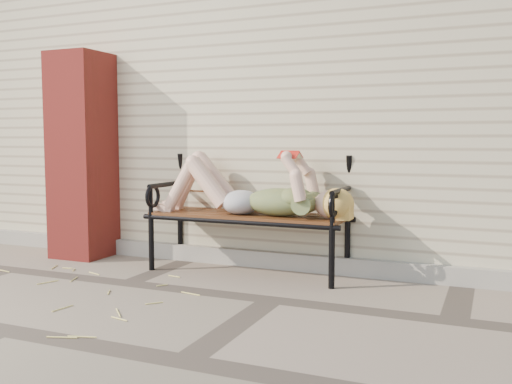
% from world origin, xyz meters
% --- Properties ---
extents(ground, '(80.00, 80.00, 0.00)m').
position_xyz_m(ground, '(0.00, 0.00, 0.00)').
color(ground, '#7C6D5F').
rests_on(ground, ground).
extents(house_wall, '(8.00, 4.00, 3.00)m').
position_xyz_m(house_wall, '(0.00, 3.00, 1.50)').
color(house_wall, beige).
rests_on(house_wall, ground).
extents(foundation_strip, '(8.00, 0.10, 0.15)m').
position_xyz_m(foundation_strip, '(0.00, 0.97, 0.07)').
color(foundation_strip, gray).
rests_on(foundation_strip, ground).
extents(brick_pillar, '(0.50, 0.50, 2.00)m').
position_xyz_m(brick_pillar, '(-2.30, 0.75, 1.00)').
color(brick_pillar, '#A12924').
rests_on(brick_pillar, ground).
extents(garden_bench, '(1.87, 0.75, 1.21)m').
position_xyz_m(garden_bench, '(-0.51, 0.85, 0.68)').
color(garden_bench, black).
rests_on(garden_bench, ground).
extents(reading_woman, '(1.77, 0.40, 0.56)m').
position_xyz_m(reading_woman, '(-0.50, 0.70, 0.72)').
color(reading_woman, '#0A3A4B').
rests_on(reading_woman, ground).
extents(straw_scatter, '(2.95, 1.79, 0.01)m').
position_xyz_m(straw_scatter, '(-2.00, -0.54, 0.01)').
color(straw_scatter, '#DFD16D').
rests_on(straw_scatter, ground).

